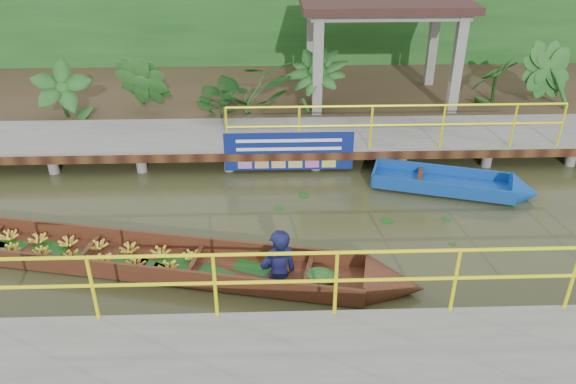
{
  "coord_description": "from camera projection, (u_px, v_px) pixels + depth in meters",
  "views": [
    {
      "loc": [
        -0.04,
        -8.96,
        5.8
      ],
      "look_at": [
        0.28,
        0.5,
        0.6
      ],
      "focal_mm": 35.0,
      "sensor_mm": 36.0,
      "label": 1
    }
  ],
  "objects": [
    {
      "name": "pavilion",
      "position": [
        383.0,
        12.0,
        14.9
      ],
      "size": [
        4.4,
        3.0,
        3.0
      ],
      "color": "slate",
      "rests_on": "ground"
    },
    {
      "name": "land_strip",
      "position": [
        271.0,
        93.0,
        17.11
      ],
      "size": [
        30.0,
        8.0,
        0.45
      ],
      "primitive_type": "cube",
      "color": "#34281A",
      "rests_on": "ground"
    },
    {
      "name": "blue_banner",
      "position": [
        289.0,
        151.0,
        12.56
      ],
      "size": [
        2.9,
        0.04,
        0.91
      ],
      "color": "navy",
      "rests_on": "ground"
    },
    {
      "name": "vendor_boat",
      "position": [
        159.0,
        254.0,
        9.57
      ],
      "size": [
        9.6,
        2.91,
        2.2
      ],
      "rotation": [
        0.0,
        0.0,
        -0.21
      ],
      "color": "#3A170F",
      "rests_on": "ground"
    },
    {
      "name": "foliage_backdrop",
      "position": [
        270.0,
        16.0,
        18.44
      ],
      "size": [
        30.0,
        0.8,
        4.0
      ],
      "primitive_type": "cube",
      "color": "#164415",
      "rests_on": "ground"
    },
    {
      "name": "tropical_plants",
      "position": [
        306.0,
        81.0,
        14.7
      ],
      "size": [
        14.32,
        1.32,
        1.65
      ],
      "color": "#164415",
      "rests_on": "ground"
    },
    {
      "name": "far_dock",
      "position": [
        273.0,
        138.0,
        13.42
      ],
      "size": [
        16.0,
        2.06,
        1.66
      ],
      "color": "slate",
      "rests_on": "ground"
    },
    {
      "name": "ground",
      "position": [
        274.0,
        233.0,
        10.64
      ],
      "size": [
        80.0,
        80.0,
        0.0
      ],
      "primitive_type": "plane",
      "color": "#2E3118",
      "rests_on": "ground"
    },
    {
      "name": "moored_blue_boat",
      "position": [
        482.0,
        188.0,
        11.91
      ],
      "size": [
        3.53,
        1.84,
        0.82
      ],
      "rotation": [
        0.0,
        0.0,
        -0.3
      ],
      "color": "navy",
      "rests_on": "ground"
    }
  ]
}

